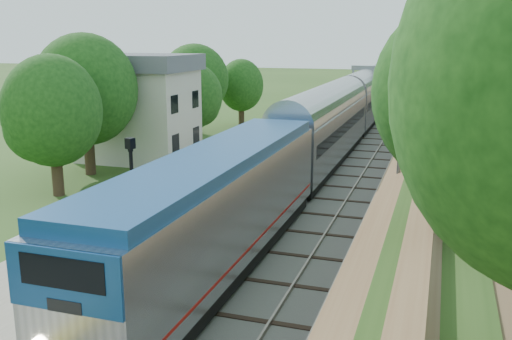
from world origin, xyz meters
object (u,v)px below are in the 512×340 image
(signal_gantry, at_px, (390,79))
(signal_farside, at_px, (400,140))
(station_building, at_px, (138,106))
(train, at_px, (376,93))
(lamppost_far, at_px, (133,203))

(signal_gantry, bearing_deg, signal_farside, -83.75)
(station_building, xyz_separation_m, signal_farside, (20.20, -9.05, 0.10))
(train, relative_size, signal_farside, 19.22)
(train, bearing_deg, signal_farside, -81.95)
(signal_gantry, xyz_separation_m, signal_farside, (3.73, -34.04, -0.63))
(station_building, xyz_separation_m, lamppost_far, (10.21, -18.41, -1.51))
(station_building, distance_m, signal_gantry, 29.94)
(signal_farside, bearing_deg, station_building, 155.87)
(lamppost_far, distance_m, signal_farside, 13.78)
(signal_gantry, relative_size, lamppost_far, 1.71)
(signal_farside, bearing_deg, train, 98.05)
(lamppost_far, relative_size, signal_farside, 0.74)
(station_building, relative_size, train, 0.07)
(train, xyz_separation_m, lamppost_far, (-3.79, -53.22, 0.19))
(lamppost_far, bearing_deg, signal_farside, 43.14)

